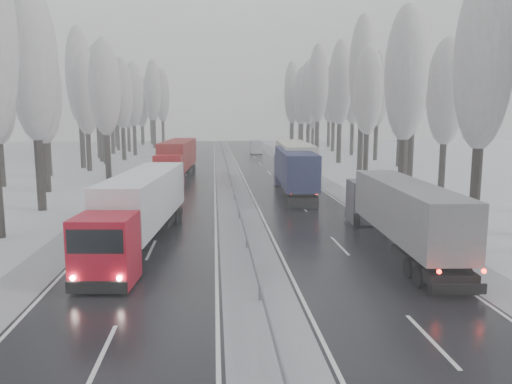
{
  "coord_description": "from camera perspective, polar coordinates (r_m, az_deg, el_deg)",
  "views": [
    {
      "loc": [
        -1.75,
        -14.84,
        7.3
      ],
      "look_at": [
        1.03,
        18.16,
        2.2
      ],
      "focal_mm": 35.0,
      "sensor_mm": 36.0,
      "label": 1
    }
  ],
  "objects": [
    {
      "name": "tree_74",
      "position": [
        115.07,
        -11.69,
        11.25
      ],
      "size": [
        3.6,
        3.6,
        19.68
      ],
      "color": "black",
      "rests_on": "ground"
    },
    {
      "name": "tree_28",
      "position": [
        88.82,
        7.1,
        12.13
      ],
      "size": [
        3.6,
        3.6,
        19.62
      ],
      "color": "black",
      "rests_on": "ground"
    },
    {
      "name": "tree_76",
      "position": [
        124.26,
        -10.68,
        10.75
      ],
      "size": [
        3.6,
        3.6,
        18.55
      ],
      "color": "black",
      "rests_on": "ground"
    },
    {
      "name": "tree_30",
      "position": [
        98.36,
        6.03,
        11.16
      ],
      "size": [
        3.6,
        3.6,
        17.86
      ],
      "color": "black",
      "rests_on": "ground"
    },
    {
      "name": "shoulder_left",
      "position": [
        46.21,
        -15.29,
        -0.63
      ],
      "size": [
        2.4,
        200.0,
        0.04
      ],
      "primitive_type": "cube",
      "color": "#9EA0A6",
      "rests_on": "ground"
    },
    {
      "name": "tree_34",
      "position": [
        112.6,
        4.19,
        10.8
      ],
      "size": [
        3.6,
        3.6,
        17.63
      ],
      "color": "black",
      "rests_on": "ground"
    },
    {
      "name": "tree_60",
      "position": [
        51.64,
        -23.28,
        10.59
      ],
      "size": [
        3.6,
        3.6,
        14.84
      ],
      "color": "black",
      "rests_on": "ground"
    },
    {
      "name": "tree_68",
      "position": [
        85.32,
        -15.1,
        10.77
      ],
      "size": [
        3.6,
        3.6,
        16.65
      ],
      "color": "black",
      "rests_on": "ground"
    },
    {
      "name": "ground",
      "position": [
        16.63,
        1.79,
        -17.28
      ],
      "size": [
        260.0,
        260.0,
        0.0
      ],
      "primitive_type": "plane",
      "color": "silver",
      "rests_on": "ground"
    },
    {
      "name": "tree_64",
      "position": [
        69.6,
        -18.86,
        10.48
      ],
      "size": [
        3.6,
        3.6,
        15.42
      ],
      "color": "black",
      "rests_on": "ground"
    },
    {
      "name": "median_guardrail",
      "position": [
        45.36,
        -2.56,
        0.25
      ],
      "size": [
        0.12,
        200.0,
        0.76
      ],
      "color": "slate",
      "rests_on": "ground"
    },
    {
      "name": "tree_33",
      "position": [
        110.19,
        6.54,
        9.71
      ],
      "size": [
        3.6,
        3.6,
        14.33
      ],
      "color": "black",
      "rests_on": "ground"
    },
    {
      "name": "tree_16",
      "position": [
        34.99,
        24.6,
        13.5
      ],
      "size": [
        3.6,
        3.6,
        16.53
      ],
      "color": "black",
      "rests_on": "ground"
    },
    {
      "name": "tree_35",
      "position": [
        118.3,
        8.38,
        10.82
      ],
      "size": [
        3.6,
        3.6,
        18.25
      ],
      "color": "black",
      "rests_on": "ground"
    },
    {
      "name": "tree_67",
      "position": [
        83.2,
        -17.49,
        10.92
      ],
      "size": [
        3.6,
        3.6,
        17.09
      ],
      "color": "black",
      "rests_on": "ground"
    },
    {
      "name": "truck_grey_tarp",
      "position": [
        28.07,
        16.03,
        -1.97
      ],
      "size": [
        3.04,
        15.08,
        3.85
      ],
      "rotation": [
        0.0,
        0.0,
        -0.05
      ],
      "color": "#535359",
      "rests_on": "ground"
    },
    {
      "name": "tree_27",
      "position": [
        84.47,
        13.72,
        11.26
      ],
      "size": [
        3.6,
        3.6,
        17.62
      ],
      "color": "black",
      "rests_on": "ground"
    },
    {
      "name": "median_slush",
      "position": [
        45.46,
        -2.55,
        -0.47
      ],
      "size": [
        3.0,
        200.0,
        0.04
      ],
      "primitive_type": "cube",
      "color": "#9EA0A6",
      "rests_on": "ground"
    },
    {
      "name": "truck_red_red",
      "position": [
        56.97,
        -8.98,
        3.91
      ],
      "size": [
        3.7,
        17.48,
        4.45
      ],
      "rotation": [
        0.0,
        0.0,
        -0.06
      ],
      "color": "#B30A0E",
      "rests_on": "ground"
    },
    {
      "name": "tree_32",
      "position": [
        105.74,
        5.29,
        10.82
      ],
      "size": [
        3.6,
        3.6,
        17.33
      ],
      "color": "black",
      "rests_on": "ground"
    },
    {
      "name": "tree_23",
      "position": [
        69.16,
        16.67,
        9.6
      ],
      "size": [
        3.6,
        3.6,
        13.55
      ],
      "color": "black",
      "rests_on": "ground"
    },
    {
      "name": "box_truck_distant",
      "position": [
        96.79,
        -0.02,
        5.22
      ],
      "size": [
        2.29,
        7.09,
        2.63
      ],
      "rotation": [
        0.0,
        0.0,
        -0.02
      ],
      "color": "silver",
      "rests_on": "ground"
    },
    {
      "name": "tree_39",
      "position": [
        137.59,
        5.01,
        10.03
      ],
      "size": [
        3.6,
        3.6,
        16.19
      ],
      "color": "black",
      "rests_on": "ground"
    },
    {
      "name": "tree_69",
      "position": [
        90.28,
        -17.77,
        11.62
      ],
      "size": [
        3.6,
        3.6,
        19.35
      ],
      "color": "black",
      "rests_on": "ground"
    },
    {
      "name": "tree_66",
      "position": [
        78.96,
        -17.09,
        10.21
      ],
      "size": [
        3.6,
        3.6,
        15.23
      ],
      "color": "black",
      "rests_on": "ground"
    },
    {
      "name": "tree_29",
      "position": [
        94.4,
        11.05,
        11.25
      ],
      "size": [
        3.6,
        3.6,
        18.11
      ],
      "color": "black",
      "rests_on": "ground"
    },
    {
      "name": "tree_58",
      "position": [
        41.79,
        -24.14,
        13.23
      ],
      "size": [
        3.6,
        3.6,
        17.21
      ],
      "color": "black",
      "rests_on": "ground"
    },
    {
      "name": "tree_63",
      "position": [
        65.82,
        -23.05,
        11.2
      ],
      "size": [
        3.6,
        3.6,
        16.88
      ],
      "color": "black",
      "rests_on": "ground"
    },
    {
      "name": "tree_25",
      "position": [
        74.92,
        16.35,
        12.4
      ],
      "size": [
        3.6,
        3.6,
        19.44
      ],
      "color": "black",
      "rests_on": "ground"
    },
    {
      "name": "tree_19",
      "position": [
        50.82,
        20.92,
        10.57
      ],
      "size": [
        3.6,
        3.6,
        14.57
      ],
      "color": "black",
      "rests_on": "ground"
    },
    {
      "name": "tree_20",
      "position": [
        53.8,
        16.95,
        11.41
      ],
      "size": [
        3.6,
        3.6,
        15.71
      ],
      "color": "black",
      "rests_on": "ground"
    },
    {
      "name": "tree_26",
      "position": [
        78.67,
        9.62,
        12.13
      ],
      "size": [
        3.6,
        3.6,
        18.78
      ],
      "color": "black",
      "rests_on": "ground"
    },
    {
      "name": "tree_79",
      "position": [
        135.49,
        -12.9,
        10.1
      ],
      "size": [
        3.6,
        3.6,
        17.07
      ],
      "color": "black",
      "rests_on": "ground"
    },
    {
      "name": "tree_72",
      "position": [
        104.83,
        -14.47,
        9.82
      ],
      "size": [
        3.6,
        3.6,
        15.11
      ],
      "color": "black",
      "rests_on": "ground"
    },
    {
      "name": "tree_22",
      "position": [
        63.36,
        12.67,
        11.2
      ],
      "size": [
        3.6,
        3.6,
        15.86
      ],
      "color": "black",
      "rests_on": "ground"
    },
    {
      "name": "tree_21",
      "position": [
        58.46,
        17.64,
        12.96
      ],
      "size": [
        3.6,
        3.6,
        18.62
      ],
      "color": "black",
      "rests_on": "ground"
    },
    {
      "name": "tree_70",
      "position": [
        95.23,
        -13.87,
        10.74
      ],
      "size": [
        3.6,
        3.6,
        17.09
      ],
      "color": "black",
      "rests_on": "ground"
    },
    {
      "name": "shoulder_right",
      "position": [
        46.97,
        9.98,
        -0.3
      ],
      "size": [
        2.4,
        200.0,
        0.04
      ],
      "primitive_type": "cube",
      "color": "#9EA0A6",
      "rests_on": "ground"
    },
    {
      "name": "tree_31",
      "position": [
        103.53,
        8.89,
        11.23
      ],
      "size": [
        3.6,
        3.6,
        18.58
      ],
      "color": "black",
      "rests_on": "ground"
    },
    {
      "name": "tree_75",
      "position": [
        120.38,
        -15.84,
        10.66
      ],
      "size": [
        3.6,
        3.6,
        18.6
      ],
      "color": "black",
      "rests_on": "ground"
    },
    {
      "name": "tree_78",
      "position": [
        131.22,
        -11.95,
        10.87
      ],
      "size": [
        3.6,
        3.6,
        19.55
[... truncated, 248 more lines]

